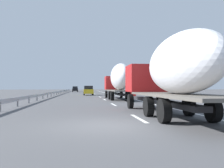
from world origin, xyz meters
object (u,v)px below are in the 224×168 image
truck_lead (119,80)px  truck_trailing (170,72)px  car_yellow_coupe (88,90)px  road_sign (118,85)px  car_black_suv (75,89)px

truck_lead → truck_trailing: (-17.84, -0.00, -0.16)m
truck_trailing → truck_lead: bearing=0.0°
car_yellow_coupe → truck_trailing: bearing=-174.5°
car_yellow_coupe → road_sign: 7.60m
car_yellow_coupe → car_black_suv: bearing=5.9°
truck_lead → truck_trailing: truck_lead is taller
truck_trailing → road_sign: 38.95m
truck_trailing → car_black_suv: truck_trailing is taller
truck_trailing → car_yellow_coupe: truck_trailing is taller
car_yellow_coupe → truck_lead: bearing=-168.9°
truck_lead → car_black_suv: size_ratio=2.84×
truck_lead → car_yellow_coupe: 17.58m
car_black_suv → road_sign: bearing=-161.9°
road_sign → truck_trailing: bearing=175.4°
truck_trailing → road_sign: size_ratio=4.50×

